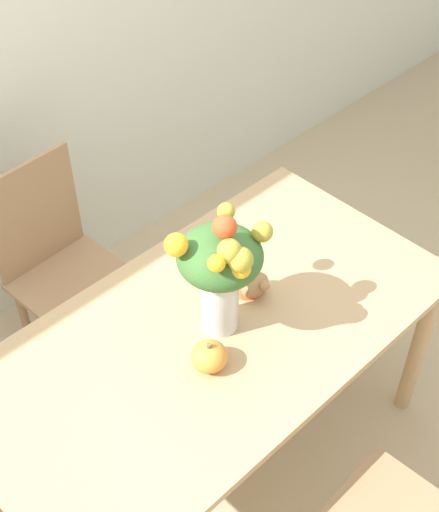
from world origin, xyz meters
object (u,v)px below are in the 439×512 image
Objects in this scene: pumpkin at (209,356)px; dining_chair_near_window at (63,269)px; turkey_figurine at (251,282)px; flower_vase at (220,268)px.

dining_chair_near_window is (0.06, 0.92, -0.33)m from pumpkin.
pumpkin is 0.34m from turkey_figurine.
flower_vase is 4.22× the size of pumpkin.
flower_vase is 0.28m from turkey_figurine.
pumpkin reaches higher than turkey_figurine.
turkey_figurine is 0.90m from dining_chair_near_window.
pumpkin is 0.12× the size of dining_chair_near_window.
dining_chair_near_window reaches higher than turkey_figurine.
dining_chair_near_window is at bearing 95.11° from flower_vase.
flower_vase is 0.27m from pumpkin.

